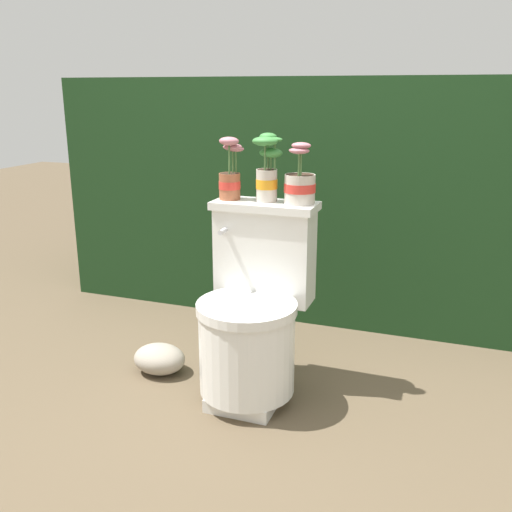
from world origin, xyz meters
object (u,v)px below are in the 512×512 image
(potted_plant_left, at_px, (230,175))
(garden_stone, at_px, (160,359))
(potted_plant_middle, at_px, (300,185))
(toilet, at_px, (253,318))
(potted_plant_midleft, at_px, (267,171))

(potted_plant_left, bearing_deg, garden_stone, -157.32)
(potted_plant_left, relative_size, potted_plant_middle, 1.05)
(potted_plant_left, xyz_separation_m, potted_plant_middle, (0.28, 0.00, -0.02))
(toilet, xyz_separation_m, garden_stone, (-0.44, 0.03, -0.26))
(potted_plant_left, distance_m, potted_plant_midleft, 0.15)
(toilet, bearing_deg, garden_stone, 176.61)
(potted_plant_left, relative_size, potted_plant_midleft, 0.94)
(potted_plant_middle, bearing_deg, toilet, -131.89)
(potted_plant_midleft, height_order, garden_stone, potted_plant_midleft)
(toilet, bearing_deg, potted_plant_midleft, 88.37)
(toilet, distance_m, potted_plant_left, 0.57)
(potted_plant_midleft, bearing_deg, potted_plant_left, -178.07)
(garden_stone, bearing_deg, potted_plant_midleft, 15.94)
(toilet, xyz_separation_m, potted_plant_midleft, (0.00, 0.15, 0.55))
(toilet, height_order, potted_plant_left, potted_plant_left)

